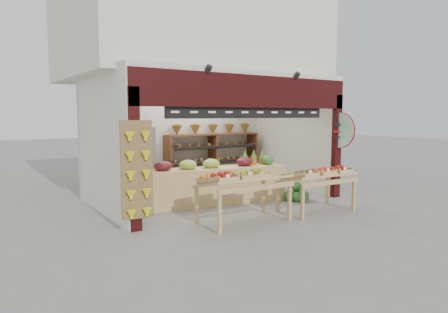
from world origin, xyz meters
TOP-DOWN VIEW (x-y plane):
  - ground at (0.00, 0.00)m, footprint 60.00×60.00m
  - shop_structure at (0.00, 1.61)m, footprint 6.36×5.12m
  - banana_board at (-2.73, -1.17)m, footprint 0.60×0.15m
  - gift_sign at (2.75, -1.15)m, footprint 0.04×0.93m
  - back_shelving at (0.86, 1.95)m, footprint 3.00×0.49m
  - refrigerator at (-1.55, 1.85)m, footprint 0.88×0.88m
  - cardboard_stack at (-1.09, 0.40)m, footprint 1.04×0.75m
  - mid_counter at (-0.31, 0.03)m, footprint 3.61×1.29m
  - display_table_left at (-0.84, -1.65)m, footprint 1.81×1.05m
  - display_table_right at (1.15, -1.88)m, footprint 1.68×0.99m
  - watermelon_pile at (1.57, -0.84)m, footprint 0.60×0.60m

SIDE VIEW (x-z plane):
  - ground at x=0.00m, z-range 0.00..0.00m
  - watermelon_pile at x=1.57m, z-range -0.08..0.39m
  - cardboard_stack at x=-1.09m, z-range -0.09..0.57m
  - mid_counter at x=-0.31m, z-range -0.07..1.04m
  - display_table_right at x=1.15m, z-range 0.30..1.34m
  - display_table_left at x=-0.84m, z-range 0.32..1.43m
  - refrigerator at x=-1.55m, z-range 0.00..1.82m
  - banana_board at x=-2.73m, z-range 0.22..2.02m
  - back_shelving at x=0.86m, z-range 0.22..2.08m
  - gift_sign at x=2.75m, z-range 1.29..2.21m
  - shop_structure at x=0.00m, z-range 1.22..6.62m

